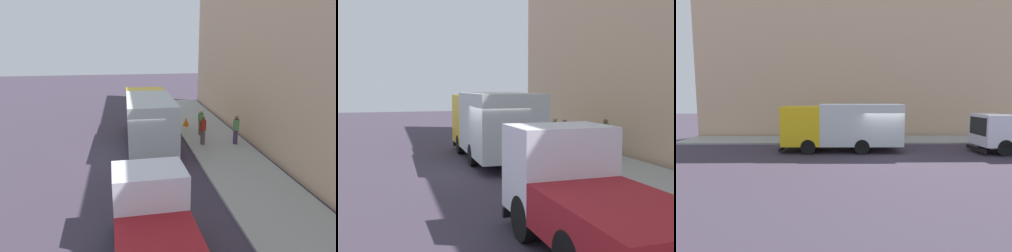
# 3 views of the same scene
# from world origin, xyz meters

# --- Properties ---
(ground) EXTENTS (80.00, 80.00, 0.00)m
(ground) POSITION_xyz_m (0.00, 0.00, 0.00)
(ground) COLOR #39303F
(sidewalk) EXTENTS (3.63, 30.00, 0.12)m
(sidewalk) POSITION_xyz_m (4.81, 0.00, 0.06)
(sidewalk) COLOR #9C9E99
(sidewalk) RESTS_ON ground
(building_facade) EXTENTS (0.50, 30.00, 12.96)m
(building_facade) POSITION_xyz_m (7.13, 0.00, 6.48)
(building_facade) COLOR #D4AD89
(building_facade) RESTS_ON ground
(large_utility_truck) EXTENTS (2.62, 7.60, 3.01)m
(large_utility_truck) POSITION_xyz_m (0.77, 2.52, 1.69)
(large_utility_truck) COLOR gold
(large_utility_truck) RESTS_ON ground
(small_flatbed_truck) EXTENTS (2.36, 5.14, 2.41)m
(small_flatbed_truck) POSITION_xyz_m (0.01, -7.81, 1.14)
(small_flatbed_truck) COLOR silver
(small_flatbed_truck) RESTS_ON ground
(pedestrian_walking) EXTENTS (0.51, 0.51, 1.69)m
(pedestrian_walking) POSITION_xyz_m (3.86, 1.57, 1.01)
(pedestrian_walking) COLOR #5B484A
(pedestrian_walking) RESTS_ON sidewalk
(pedestrian_standing) EXTENTS (0.45, 0.45, 1.66)m
(pedestrian_standing) POSITION_xyz_m (4.20, 3.38, 1.00)
(pedestrian_standing) COLOR brown
(pedestrian_standing) RESTS_ON sidewalk
(pedestrian_third) EXTENTS (0.40, 0.40, 1.69)m
(pedestrian_third) POSITION_xyz_m (5.79, 1.36, 1.01)
(pedestrian_third) COLOR #442E50
(pedestrian_third) RESTS_ON sidewalk
(traffic_cone_orange) EXTENTS (0.43, 0.43, 0.61)m
(traffic_cone_orange) POSITION_xyz_m (3.70, 5.58, 0.43)
(traffic_cone_orange) COLOR orange
(traffic_cone_orange) RESTS_ON sidewalk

